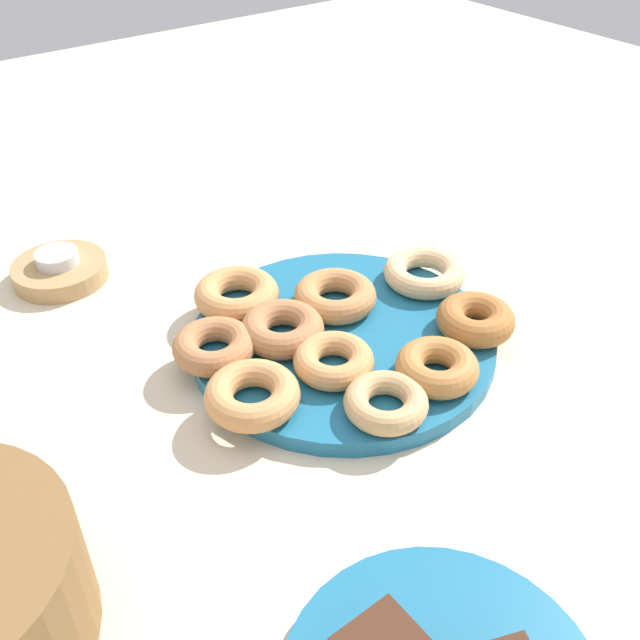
{
  "coord_description": "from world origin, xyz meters",
  "views": [
    {
      "loc": [
        -0.46,
        0.37,
        0.48
      ],
      "look_at": [
        0.0,
        0.03,
        0.05
      ],
      "focal_mm": 40.35,
      "sensor_mm": 36.0,
      "label": 1
    }
  ],
  "objects_px": {
    "donut_3": "(334,360)",
    "candle_holder": "(60,271)",
    "donut_6": "(252,395)",
    "donut_2": "(475,319)",
    "donut_4": "(335,296)",
    "donut_0": "(437,367)",
    "donut_plate": "(343,339)",
    "donut_1": "(282,329)",
    "donut_9": "(386,403)",
    "tealight": "(57,258)",
    "donut_8": "(237,294)",
    "donut_5": "(424,273)",
    "donut_7": "(214,346)"
  },
  "relations": [
    {
      "from": "donut_plate",
      "to": "tealight",
      "type": "height_order",
      "value": "tealight"
    },
    {
      "from": "donut_2",
      "to": "donut_5",
      "type": "xyz_separation_m",
      "value": [
        0.1,
        -0.02,
        -0.0
      ]
    },
    {
      "from": "donut_8",
      "to": "candle_holder",
      "type": "xyz_separation_m",
      "value": [
        0.19,
        0.13,
        -0.02
      ]
    },
    {
      "from": "donut_3",
      "to": "candle_holder",
      "type": "xyz_separation_m",
      "value": [
        0.34,
        0.15,
        -0.02
      ]
    },
    {
      "from": "donut_plate",
      "to": "donut_2",
      "type": "distance_m",
      "value": 0.14
    },
    {
      "from": "donut_plate",
      "to": "candle_holder",
      "type": "distance_m",
      "value": 0.36
    },
    {
      "from": "donut_4",
      "to": "donut_6",
      "type": "height_order",
      "value": "same"
    },
    {
      "from": "donut_4",
      "to": "donut_9",
      "type": "bearing_deg",
      "value": 158.01
    },
    {
      "from": "donut_3",
      "to": "donut_6",
      "type": "relative_size",
      "value": 0.89
    },
    {
      "from": "donut_7",
      "to": "donut_8",
      "type": "distance_m",
      "value": 0.09
    },
    {
      "from": "donut_7",
      "to": "donut_0",
      "type": "bearing_deg",
      "value": -135.17
    },
    {
      "from": "donut_2",
      "to": "donut_6",
      "type": "xyz_separation_m",
      "value": [
        0.04,
        0.25,
        -0.0
      ]
    },
    {
      "from": "donut_1",
      "to": "candle_holder",
      "type": "relative_size",
      "value": 0.78
    },
    {
      "from": "donut_6",
      "to": "donut_8",
      "type": "height_order",
      "value": "donut_8"
    },
    {
      "from": "donut_0",
      "to": "donut_9",
      "type": "relative_size",
      "value": 1.04
    },
    {
      "from": "candle_holder",
      "to": "tealight",
      "type": "bearing_deg",
      "value": 0.0
    },
    {
      "from": "donut_plate",
      "to": "donut_0",
      "type": "bearing_deg",
      "value": -165.73
    },
    {
      "from": "donut_2",
      "to": "donut_9",
      "type": "bearing_deg",
      "value": 103.46
    },
    {
      "from": "donut_plate",
      "to": "donut_9",
      "type": "distance_m",
      "value": 0.12
    },
    {
      "from": "donut_plate",
      "to": "donut_3",
      "type": "xyz_separation_m",
      "value": [
        -0.04,
        0.04,
        0.02
      ]
    },
    {
      "from": "donut_9",
      "to": "donut_0",
      "type": "bearing_deg",
      "value": -84.81
    },
    {
      "from": "donut_0",
      "to": "donut_5",
      "type": "height_order",
      "value": "donut_0"
    },
    {
      "from": "donut_0",
      "to": "donut_6",
      "type": "xyz_separation_m",
      "value": [
        0.07,
        0.16,
        -0.0
      ]
    },
    {
      "from": "donut_5",
      "to": "donut_8",
      "type": "relative_size",
      "value": 1.0
    },
    {
      "from": "donut_3",
      "to": "donut_7",
      "type": "xyz_separation_m",
      "value": [
        0.09,
        0.08,
        0.0
      ]
    },
    {
      "from": "donut_plate",
      "to": "donut_4",
      "type": "distance_m",
      "value": 0.05
    },
    {
      "from": "donut_3",
      "to": "tealight",
      "type": "bearing_deg",
      "value": 23.25
    },
    {
      "from": "donut_plate",
      "to": "donut_5",
      "type": "distance_m",
      "value": 0.14
    },
    {
      "from": "donut_7",
      "to": "candle_holder",
      "type": "height_order",
      "value": "donut_7"
    },
    {
      "from": "donut_1",
      "to": "donut_4",
      "type": "bearing_deg",
      "value": -79.44
    },
    {
      "from": "donut_2",
      "to": "candle_holder",
      "type": "relative_size",
      "value": 0.74
    },
    {
      "from": "donut_8",
      "to": "tealight",
      "type": "height_order",
      "value": "donut_8"
    },
    {
      "from": "donut_4",
      "to": "donut_3",
      "type": "bearing_deg",
      "value": 141.59
    },
    {
      "from": "donut_plate",
      "to": "donut_8",
      "type": "distance_m",
      "value": 0.13
    },
    {
      "from": "donut_9",
      "to": "donut_plate",
      "type": "bearing_deg",
      "value": -19.79
    },
    {
      "from": "donut_2",
      "to": "donut_6",
      "type": "relative_size",
      "value": 0.92
    },
    {
      "from": "donut_9",
      "to": "donut_2",
      "type": "bearing_deg",
      "value": -76.54
    },
    {
      "from": "donut_3",
      "to": "donut_4",
      "type": "xyz_separation_m",
      "value": [
        0.08,
        -0.07,
        0.0
      ]
    },
    {
      "from": "tealight",
      "to": "donut_plate",
      "type": "bearing_deg",
      "value": -147.57
    },
    {
      "from": "donut_0",
      "to": "donut_2",
      "type": "xyz_separation_m",
      "value": [
        0.03,
        -0.08,
        0.0
      ]
    },
    {
      "from": "donut_6",
      "to": "donut_1",
      "type": "bearing_deg",
      "value": -49.95
    },
    {
      "from": "donut_9",
      "to": "donut_5",
      "type": "bearing_deg",
      "value": -52.18
    },
    {
      "from": "donut_2",
      "to": "donut_0",
      "type": "bearing_deg",
      "value": 109.86
    },
    {
      "from": "donut_plate",
      "to": "donut_4",
      "type": "bearing_deg",
      "value": -27.58
    },
    {
      "from": "donut_3",
      "to": "candle_holder",
      "type": "height_order",
      "value": "donut_3"
    },
    {
      "from": "donut_1",
      "to": "donut_5",
      "type": "height_order",
      "value": "donut_1"
    },
    {
      "from": "donut_1",
      "to": "donut_9",
      "type": "distance_m",
      "value": 0.14
    },
    {
      "from": "donut_4",
      "to": "tealight",
      "type": "distance_m",
      "value": 0.34
    },
    {
      "from": "donut_2",
      "to": "donut_4",
      "type": "distance_m",
      "value": 0.15
    },
    {
      "from": "donut_0",
      "to": "candle_holder",
      "type": "height_order",
      "value": "donut_0"
    }
  ]
}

